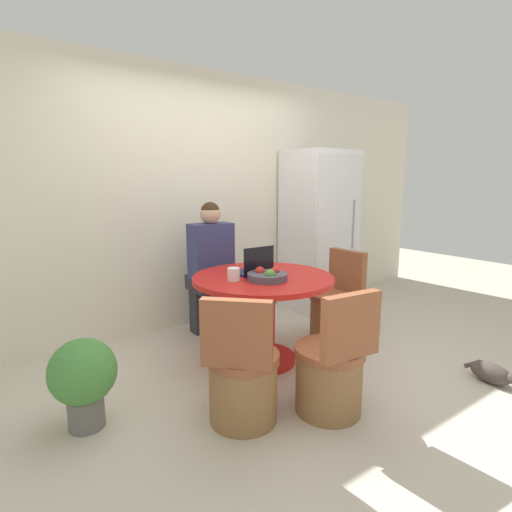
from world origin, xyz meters
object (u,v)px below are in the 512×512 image
object	(u,v)px
chair_right_side	(334,310)
person_seated	(209,264)
dining_table	(263,303)
fruit_bowl	(267,276)
refrigerator	(319,231)
potted_plant	(83,377)
chair_near_camera	(331,373)
laptop	(253,268)
cat	(494,373)
chair_near_left_corner	(242,380)

from	to	relation	value
chair_right_side	person_seated	size ratio (longest dim) A/B	0.65
dining_table	fruit_bowl	xyz separation A→B (m)	(-0.05, -0.13, 0.26)
refrigerator	person_seated	size ratio (longest dim) A/B	1.41
chair_right_side	person_seated	distance (m)	1.29
person_seated	potted_plant	world-z (taller)	person_seated
chair_near_camera	chair_right_side	bearing A→B (deg)	-131.29
chair_near_camera	potted_plant	size ratio (longest dim) A/B	1.49
dining_table	laptop	distance (m)	0.30
person_seated	fruit_bowl	size ratio (longest dim) A/B	4.18
refrigerator	cat	size ratio (longest dim) A/B	4.32
cat	potted_plant	distance (m)	2.88
chair_near_left_corner	fruit_bowl	world-z (taller)	chair_near_left_corner
fruit_bowl	chair_right_side	bearing A→B (deg)	9.24
fruit_bowl	chair_near_left_corner	bearing A→B (deg)	-138.93
dining_table	chair_near_camera	world-z (taller)	chair_near_camera
fruit_bowl	potted_plant	distance (m)	1.44
laptop	cat	bearing A→B (deg)	130.06
dining_table	potted_plant	size ratio (longest dim) A/B	2.03
dining_table	person_seated	bearing A→B (deg)	94.26
person_seated	cat	xyz separation A→B (m)	(1.23, -2.11, -0.62)
laptop	potted_plant	xyz separation A→B (m)	(-1.41, -0.22, -0.45)
dining_table	person_seated	xyz separation A→B (m)	(-0.06, 0.80, 0.20)
dining_table	chair_near_left_corner	size ratio (longest dim) A/B	1.36
person_seated	laptop	xyz separation A→B (m)	(0.04, -0.69, 0.08)
chair_near_left_corner	potted_plant	distance (m)	0.96
chair_right_side	chair_near_left_corner	bearing A→B (deg)	-68.12
refrigerator	dining_table	world-z (taller)	refrigerator
chair_right_side	laptop	size ratio (longest dim) A/B	2.89
chair_right_side	potted_plant	world-z (taller)	chair_right_side
person_seated	cat	world-z (taller)	person_seated
person_seated	chair_near_left_corner	bearing A→B (deg)	68.57
dining_table	chair_right_side	distance (m)	0.90
dining_table	potted_plant	xyz separation A→B (m)	(-1.43, -0.11, -0.18)
dining_table	fruit_bowl	bearing A→B (deg)	-112.94
refrigerator	chair_right_side	distance (m)	1.18
cat	chair_right_side	bearing A→B (deg)	-165.01
fruit_bowl	cat	bearing A→B (deg)	-43.91
laptop	fruit_bowl	bearing A→B (deg)	81.84
chair_near_left_corner	fruit_bowl	size ratio (longest dim) A/B	2.70
laptop	chair_right_side	bearing A→B (deg)	174.42
chair_near_left_corner	chair_near_camera	bearing A→B (deg)	-160.59
refrigerator	person_seated	distance (m)	1.51
chair_near_camera	fruit_bowl	xyz separation A→B (m)	(0.04, 0.74, 0.49)
person_seated	potted_plant	size ratio (longest dim) A/B	2.31
refrigerator	laptop	xyz separation A→B (m)	(-1.46, -0.73, -0.13)
fruit_bowl	person_seated	bearing A→B (deg)	90.28
chair_near_left_corner	chair_right_side	xyz separation A→B (m)	(1.48, 0.64, 0.00)
person_seated	refrigerator	bearing A→B (deg)	-178.41
refrigerator	potted_plant	distance (m)	3.08
chair_right_side	laptop	bearing A→B (deg)	-96.96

